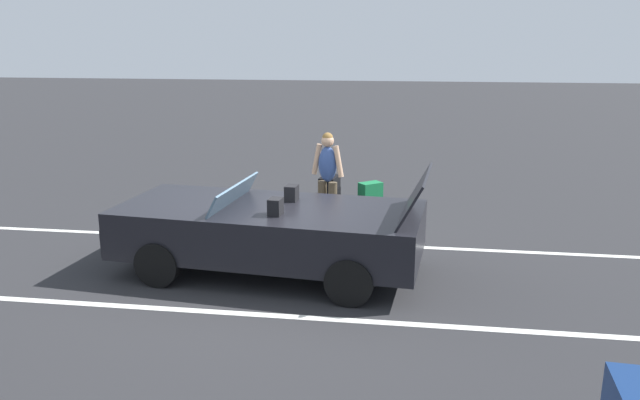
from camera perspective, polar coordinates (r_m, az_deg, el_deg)
ground_plane at (r=8.63m, az=-4.58°, el=-6.64°), size 80.00×80.00×0.00m
lot_line_near at (r=9.84m, az=-2.90°, el=-3.87°), size 18.00×0.12×0.01m
lot_line_mid at (r=7.40m, az=-6.94°, el=-10.48°), size 18.00×0.12×0.01m
convertible_car at (r=8.49m, az=-5.93°, el=-2.79°), size 4.34×2.15×1.51m
suitcase_large_black at (r=11.13m, az=0.91°, el=0.35°), size 0.37×0.52×1.11m
suitcase_medium_bright at (r=11.22m, az=4.68°, el=0.08°), size 0.46×0.44×0.62m
duffel_bag at (r=10.53m, az=4.80°, el=-1.75°), size 0.71×0.52×0.34m
traveler_person at (r=10.25m, az=0.70°, el=2.31°), size 0.59×0.32×1.65m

